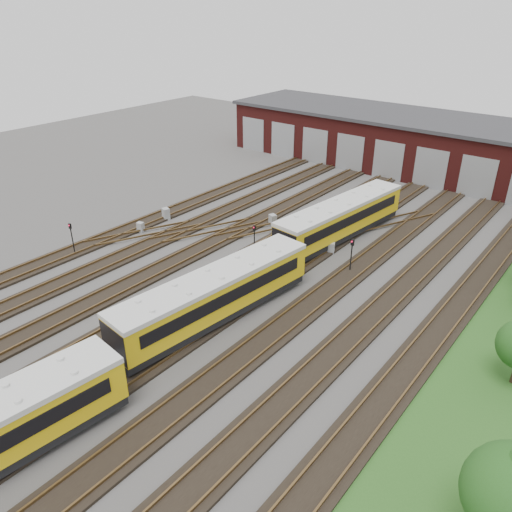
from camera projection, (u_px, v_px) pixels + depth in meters
The scene contains 13 objects.
ground at pixel (192, 311), 33.86m from camera, with size 120.00×120.00×0.00m, color #403E3C.
track_network at pixel (196, 305), 34.31m from camera, with size 30.40×70.00×0.33m.
maintenance_shed at pixel (426, 144), 60.13m from camera, with size 51.00×12.50×6.35m.
metro_train at pixel (215, 295), 32.08m from camera, with size 4.25×47.05×3.07m.
signal_mast_0 at pixel (72, 235), 40.32m from camera, with size 0.24×0.22×2.86m.
signal_mast_1 at pixel (254, 237), 40.26m from camera, with size 0.22×0.21×2.73m.
signal_mast_2 at pixel (376, 190), 48.94m from camera, with size 0.29×0.27×3.29m.
signal_mast_3 at pixel (352, 251), 37.90m from camera, with size 0.26×0.25×2.76m.
relay_cabinet_0 at pixel (141, 227), 45.05m from camera, with size 0.56×0.47×0.94m, color #999C9D.
relay_cabinet_1 at pixel (166, 214), 47.56m from camera, with size 0.68×0.57×1.14m, color #999C9D.
relay_cabinet_2 at pixel (273, 220), 46.33m from camera, with size 0.64×0.54×1.07m, color #999C9D.
relay_cabinet_3 at pixel (320, 216), 47.29m from camera, with size 0.58×0.48×0.96m, color #999C9D.
relay_cabinet_4 at pixel (331, 248), 41.28m from camera, with size 0.57×0.48×0.95m, color #999C9D.
Camera 1 is at (21.10, -19.43, 18.88)m, focal length 35.00 mm.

